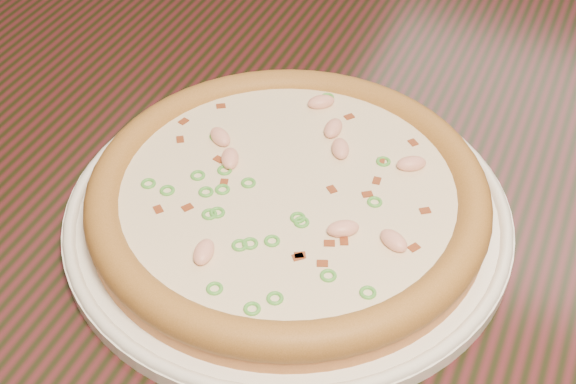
% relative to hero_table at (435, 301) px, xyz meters
% --- Properties ---
extents(ground, '(9.00, 9.00, 0.00)m').
position_rel_hero_table_xyz_m(ground, '(-0.04, 0.37, -0.65)').
color(ground, black).
extents(hero_table, '(1.20, 0.80, 0.75)m').
position_rel_hero_table_xyz_m(hero_table, '(0.00, 0.00, 0.00)').
color(hero_table, black).
rests_on(hero_table, ground).
extents(plate, '(0.35, 0.35, 0.02)m').
position_rel_hero_table_xyz_m(plate, '(-0.12, -0.05, 0.11)').
color(plate, white).
rests_on(plate, hero_table).
extents(pizza, '(0.31, 0.31, 0.03)m').
position_rel_hero_table_xyz_m(pizza, '(-0.12, -0.05, 0.13)').
color(pizza, '#C88542').
rests_on(pizza, plate).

